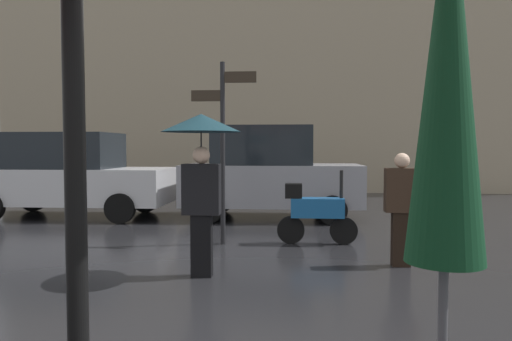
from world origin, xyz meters
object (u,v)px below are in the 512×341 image
object	(u,v)px
parked_scooter	(315,211)
parked_car_right	(69,175)
folded_patio_umbrella_near	(447,111)
pedestrian_with_bag	(403,202)
pedestrian_with_umbrella	(201,149)
parked_car_left	(269,173)
street_signpost	(223,134)

from	to	relation	value
parked_scooter	parked_car_right	bearing A→B (deg)	174.17
parked_scooter	parked_car_right	distance (m)	6.15
folded_patio_umbrella_near	parked_scooter	world-z (taller)	folded_patio_umbrella_near
pedestrian_with_bag	parked_car_right	xyz separation A→B (m)	(-6.66, 4.01, 0.11)
parked_scooter	pedestrian_with_umbrella	bearing A→B (deg)	-106.07
folded_patio_umbrella_near	parked_car_right	bearing A→B (deg)	123.70
folded_patio_umbrella_near	parked_car_left	distance (m)	8.91
pedestrian_with_bag	street_signpost	xyz separation A→B (m)	(-2.64, 1.25, 0.96)
folded_patio_umbrella_near	parked_car_left	bearing A→B (deg)	97.13
folded_patio_umbrella_near	pedestrian_with_bag	xyz separation A→B (m)	(0.92, 4.61, -0.87)
street_signpost	parked_car_right	bearing A→B (deg)	145.60
parked_car_left	street_signpost	bearing A→B (deg)	71.71
pedestrian_with_bag	parked_car_left	bearing A→B (deg)	16.73
pedestrian_with_bag	street_signpost	size ratio (longest dim) A/B	0.51
parked_scooter	parked_car_left	bearing A→B (deg)	127.26
folded_patio_umbrella_near	parked_car_right	xyz separation A→B (m)	(-5.74, 8.61, -0.76)
pedestrian_with_umbrella	parked_scooter	size ratio (longest dim) A/B	1.51
parked_scooter	parked_car_left	xyz separation A→B (m)	(-0.90, 2.82, 0.48)
pedestrian_with_umbrella	pedestrian_with_bag	xyz separation A→B (m)	(2.61, 0.71, -0.72)
pedestrian_with_bag	parked_scooter	world-z (taller)	pedestrian_with_bag
parked_car_left	parked_car_right	bearing A→B (deg)	-4.11
pedestrian_with_bag	parked_car_left	xyz separation A→B (m)	(-2.02, 4.20, 0.16)
parked_car_right	street_signpost	xyz separation A→B (m)	(4.03, -2.76, 0.85)
pedestrian_with_bag	parked_scooter	bearing A→B (deg)	30.11
pedestrian_with_bag	parked_car_right	world-z (taller)	parked_car_right
pedestrian_with_umbrella	parked_car_left	size ratio (longest dim) A/B	0.51
parked_scooter	pedestrian_with_bag	bearing A→B (deg)	-31.41
pedestrian_with_bag	parked_scooter	distance (m)	1.80
street_signpost	parked_scooter	bearing A→B (deg)	4.86
pedestrian_with_bag	folded_patio_umbrella_near	bearing A→B (deg)	159.77
pedestrian_with_umbrella	pedestrian_with_bag	bearing A→B (deg)	1.27
folded_patio_umbrella_near	parked_car_right	distance (m)	10.38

